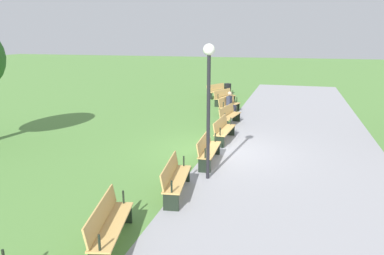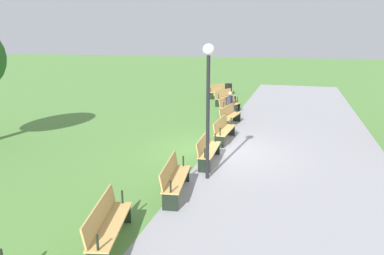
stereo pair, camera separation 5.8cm
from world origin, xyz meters
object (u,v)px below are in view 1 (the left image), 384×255
lamp_post (209,86)px  bench_2 (229,105)px  bench_0 (217,90)px  bench_4 (223,129)px  bench_5 (208,149)px  bench_3 (229,115)px  bench_7 (109,223)px  trash_bin (228,89)px  person_seated (231,102)px  bench_1 (224,97)px  bench_6 (175,177)px

lamp_post → bench_2: bearing=-173.5°
bench_0 → lamp_post: bearing=35.2°
lamp_post → bench_4: bearing=-175.5°
bench_4 → bench_5: bearing=2.7°
bench_3 → bench_5: size_ratio=1.01×
bench_2 → bench_3: 2.63m
bench_3 → bench_7: size_ratio=0.99×
bench_7 → trash_bin: bench_7 is taller
bench_0 → bench_2: size_ratio=0.98×
bench_2 → trash_bin: bench_2 is taller
bench_2 → bench_5: (7.84, 0.73, 0.00)m
bench_3 → person_seated: (-2.49, -0.36, 0.16)m
bench_0 → bench_3: bearing=40.3°
trash_bin → person_seated: bearing=11.8°
bench_0 → bench_2: 5.26m
bench_1 → bench_4: 7.88m
bench_0 → bench_6: size_ratio=0.99×
bench_2 → bench_4: (5.21, 0.73, 0.00)m
bench_1 → bench_3: size_ratio=1.00×
bench_0 → bench_4: same height
bench_1 → bench_4: size_ratio=1.02×
bench_5 → lamp_post: size_ratio=0.51×
bench_2 → bench_3: size_ratio=1.01×
person_seated → trash_bin: (-6.55, -1.37, -0.25)m
person_seated → lamp_post: size_ratio=0.31×
bench_4 → bench_3: bearing=-172.0°
bench_0 → trash_bin: size_ratio=2.51×
bench_2 → bench_1: bearing=-150.5°
bench_4 → person_seated: bearing=-170.5°
person_seated → trash_bin: bearing=-154.8°
bench_7 → bench_4: bearing=161.2°
bench_1 → lamp_post: lamp_post is taller
bench_0 → bench_3: size_ratio=0.99×
bench_7 → person_seated: person_seated is taller
bench_4 → bench_7: size_ratio=0.98×
bench_2 → person_seated: (0.09, 0.13, 0.16)m
bench_4 → trash_bin: bench_4 is taller
person_seated → lamp_post: (9.05, 0.92, 2.04)m
trash_bin → lamp_post: bearing=8.3°
trash_bin → bench_1: bearing=7.4°
bench_1 → lamp_post: (11.68, 1.77, 2.20)m
bench_3 → bench_6: same height
bench_2 → bench_4: size_ratio=1.02×
bench_3 → bench_6: bearing=8.1°
bench_2 → trash_bin: size_ratio=2.55×
bench_0 → bench_5: bearing=34.9°
bench_4 → bench_6: 5.26m
lamp_post → bench_0: bearing=-169.0°
bench_2 → bench_3: bearing=24.2°
bench_6 → lamp_post: lamp_post is taller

